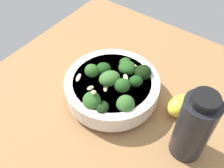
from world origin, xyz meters
The scene contains 4 objects.
ground_plane centered at (0.00, 0.00, -2.34)cm, with size 62.41×62.41×4.68cm, color #996D42.
bowl_of_broccoli centered at (-0.59, -2.71, 3.50)cm, with size 19.44×19.44×8.06cm.
lemon_wedge centered at (-5.52, 10.63, 2.05)cm, with size 6.29×4.32×4.10cm, color yellow.
bottle_tall centered at (1.43, 15.17, 7.24)cm, with size 5.86×5.86×15.17cm.
Camera 1 is at (27.68, 17.77, 43.58)cm, focal length 41.47 mm.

